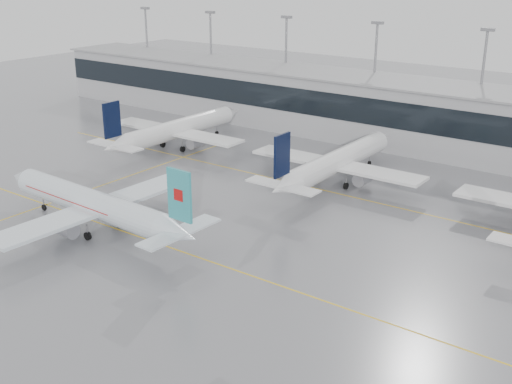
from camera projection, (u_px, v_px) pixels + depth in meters
The scene contains 11 objects.
ground at pixel (198, 257), 78.70m from camera, with size 320.00×320.00×0.00m, color gray.
taxi_line_main at pixel (198, 257), 78.70m from camera, with size 120.00×0.25×0.01m, color yellow.
taxi_line_north at pixel (324, 190), 101.35m from camera, with size 120.00×0.25×0.01m, color yellow.
taxi_line_cross at pixel (122, 178), 106.76m from camera, with size 0.25×60.00×0.01m, color yellow.
terminal at pixel (410, 115), 123.46m from camera, with size 180.00×15.00×12.00m, color #A0A0A4.
terminal_glass at pixel (394, 115), 117.24m from camera, with size 180.00×0.20×5.00m, color black.
terminal_roof at pixel (413, 83), 121.32m from camera, with size 182.00×16.00×0.40m, color gray.
light_masts at pixel (426, 73), 125.46m from camera, with size 156.40×1.00×22.60m.
air_canada_jet at pixel (96, 205), 84.87m from camera, with size 37.62×30.39×11.95m.
parked_jet_b at pixel (176, 129), 122.38m from camera, with size 29.64×36.96×11.72m.
parked_jet_c at pixel (336, 162), 102.86m from camera, with size 29.64×36.96×11.72m.
Camera 1 is at (47.99, -52.98, 34.62)m, focal length 45.00 mm.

